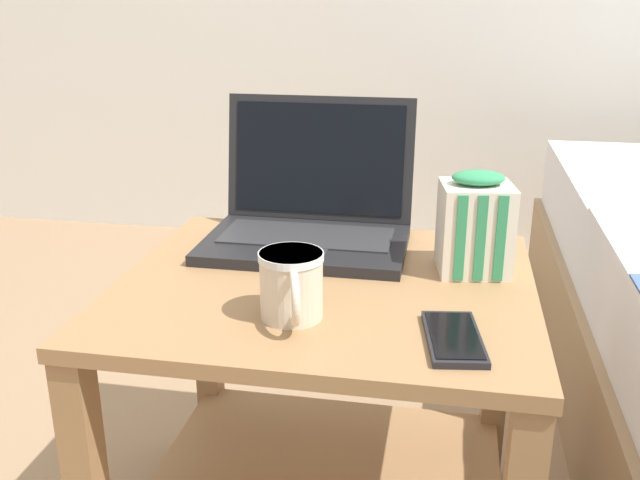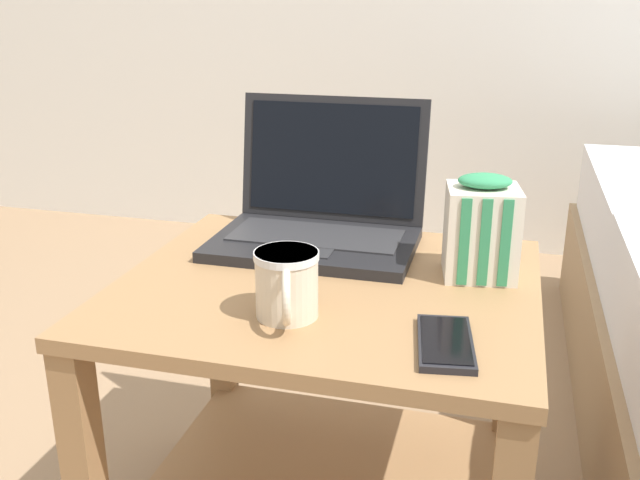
{
  "view_description": "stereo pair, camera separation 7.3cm",
  "coord_description": "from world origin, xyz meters",
  "px_view_note": "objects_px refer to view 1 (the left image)",
  "views": [
    {
      "loc": [
        0.17,
        -0.97,
        0.9
      ],
      "look_at": [
        0.0,
        -0.04,
        0.57
      ],
      "focal_mm": 40.0,
      "sensor_mm": 36.0,
      "label": 1
    },
    {
      "loc": [
        0.24,
        -0.95,
        0.9
      ],
      "look_at": [
        0.0,
        -0.04,
        0.57
      ],
      "focal_mm": 40.0,
      "sensor_mm": 36.0,
      "label": 2
    }
  ],
  "objects_px": {
    "laptop": "(310,215)",
    "snack_bag": "(475,225)",
    "mug_front_left": "(291,282)",
    "cell_phone": "(454,338)"
  },
  "relations": [
    {
      "from": "snack_bag",
      "to": "cell_phone",
      "type": "relative_size",
      "value": 1.08
    },
    {
      "from": "mug_front_left",
      "to": "laptop",
      "type": "bearing_deg",
      "value": 96.85
    },
    {
      "from": "mug_front_left",
      "to": "cell_phone",
      "type": "bearing_deg",
      "value": -8.08
    },
    {
      "from": "laptop",
      "to": "mug_front_left",
      "type": "bearing_deg",
      "value": -83.15
    },
    {
      "from": "laptop",
      "to": "snack_bag",
      "type": "bearing_deg",
      "value": -18.01
    },
    {
      "from": "snack_bag",
      "to": "laptop",
      "type": "bearing_deg",
      "value": 161.99
    },
    {
      "from": "laptop",
      "to": "mug_front_left",
      "type": "distance_m",
      "value": 0.31
    },
    {
      "from": "laptop",
      "to": "snack_bag",
      "type": "distance_m",
      "value": 0.29
    },
    {
      "from": "laptop",
      "to": "mug_front_left",
      "type": "xyz_separation_m",
      "value": [
        0.04,
        -0.3,
        0.0
      ]
    },
    {
      "from": "laptop",
      "to": "snack_bag",
      "type": "xyz_separation_m",
      "value": [
        0.27,
        -0.09,
        0.03
      ]
    }
  ]
}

